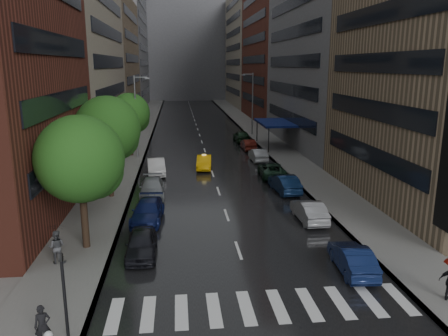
# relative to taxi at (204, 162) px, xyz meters

# --- Properties ---
(ground) EXTENTS (220.00, 220.00, 0.00)m
(ground) POSITION_rel_taxi_xyz_m (0.68, -24.19, -0.68)
(ground) COLOR gray
(ground) RESTS_ON ground
(road) EXTENTS (14.00, 140.00, 0.01)m
(road) POSITION_rel_taxi_xyz_m (0.68, 25.81, -0.67)
(road) COLOR black
(road) RESTS_ON ground
(sidewalk_left) EXTENTS (4.00, 140.00, 0.15)m
(sidewalk_left) POSITION_rel_taxi_xyz_m (-8.32, 25.81, -0.60)
(sidewalk_left) COLOR gray
(sidewalk_left) RESTS_ON ground
(sidewalk_right) EXTENTS (4.00, 140.00, 0.15)m
(sidewalk_right) POSITION_rel_taxi_xyz_m (9.68, 25.81, -0.60)
(sidewalk_right) COLOR gray
(sidewalk_right) RESTS_ON ground
(crosswalk) EXTENTS (13.15, 2.80, 0.01)m
(crosswalk) POSITION_rel_taxi_xyz_m (0.88, -26.19, -0.67)
(crosswalk) COLOR silver
(crosswalk) RESTS_ON ground
(buildings_left) EXTENTS (8.00, 108.00, 38.00)m
(buildings_left) POSITION_rel_taxi_xyz_m (-14.32, 34.60, 15.31)
(buildings_left) COLOR maroon
(buildings_left) RESTS_ON ground
(buildings_right) EXTENTS (8.05, 109.10, 36.00)m
(buildings_right) POSITION_rel_taxi_xyz_m (15.68, 32.51, 14.35)
(buildings_right) COLOR #937A5B
(buildings_right) RESTS_ON ground
(building_far) EXTENTS (40.00, 14.00, 32.00)m
(building_far) POSITION_rel_taxi_xyz_m (0.68, 93.81, 15.32)
(building_far) COLOR slate
(building_far) RESTS_ON ground
(tree_near) EXTENTS (4.82, 4.82, 7.68)m
(tree_near) POSITION_rel_taxi_xyz_m (-7.92, -19.08, 4.58)
(tree_near) COLOR #382619
(tree_near) RESTS_ON ground
(tree_mid) EXTENTS (5.04, 5.04, 8.03)m
(tree_mid) POSITION_rel_taxi_xyz_m (-7.92, -9.13, 4.81)
(tree_mid) COLOR #382619
(tree_mid) RESTS_ON ground
(tree_far) EXTENTS (4.55, 4.55, 7.25)m
(tree_far) POSITION_rel_taxi_xyz_m (-7.92, 7.02, 4.28)
(tree_far) COLOR #382619
(tree_far) RESTS_ON ground
(taxi) EXTENTS (1.81, 4.23, 1.36)m
(taxi) POSITION_rel_taxi_xyz_m (0.00, 0.00, 0.00)
(taxi) COLOR #EDA90C
(taxi) RESTS_ON ground
(parked_cars_left) EXTENTS (2.27, 22.92, 1.52)m
(parked_cars_left) POSITION_rel_taxi_xyz_m (-4.72, -11.20, 0.03)
(parked_cars_left) COLOR black
(parked_cars_left) RESTS_ON ground
(parked_cars_right) EXTENTS (2.49, 43.10, 1.58)m
(parked_cars_right) POSITION_rel_taxi_xyz_m (6.08, -2.71, 0.04)
(parked_cars_right) COLOR #0D1940
(parked_cars_right) RESTS_ON ground
(ped_bag_walker) EXTENTS (0.69, 0.54, 1.59)m
(ped_bag_walker) POSITION_rel_taxi_xyz_m (-7.68, -28.14, 0.24)
(ped_bag_walker) COLOR black
(ped_bag_walker) RESTS_ON sidewalk_left
(ped_black_umbrella) EXTENTS (0.96, 0.98, 2.09)m
(ped_black_umbrella) POSITION_rel_taxi_xyz_m (-9.01, -21.06, 0.70)
(ped_black_umbrella) COLOR #4B4C50
(ped_black_umbrella) RESTS_ON sidewalk_left
(traffic_light) EXTENTS (0.18, 0.15, 3.45)m
(traffic_light) POSITION_rel_taxi_xyz_m (-6.92, -27.78, 1.55)
(traffic_light) COLOR black
(traffic_light) RESTS_ON sidewalk_left
(street_lamp_left) EXTENTS (1.74, 0.22, 9.00)m
(street_lamp_left) POSITION_rel_taxi_xyz_m (-7.04, 5.81, 4.21)
(street_lamp_left) COLOR gray
(street_lamp_left) RESTS_ON sidewalk_left
(street_lamp_right) EXTENTS (1.74, 0.22, 9.00)m
(street_lamp_right) POSITION_rel_taxi_xyz_m (8.40, 20.81, 4.21)
(street_lamp_right) COLOR gray
(street_lamp_right) RESTS_ON sidewalk_right
(awning) EXTENTS (4.00, 8.00, 3.12)m
(awning) POSITION_rel_taxi_xyz_m (9.66, 10.81, 2.46)
(awning) COLOR navy
(awning) RESTS_ON sidewalk_right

